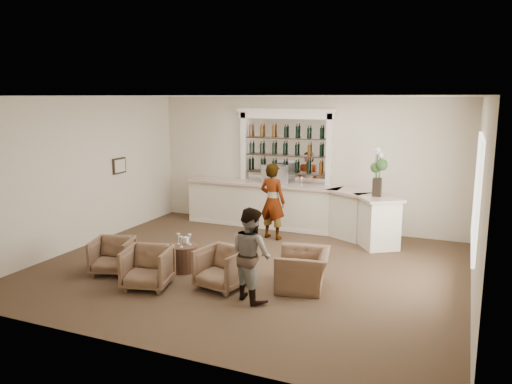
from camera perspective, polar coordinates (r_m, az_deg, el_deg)
ground at (r=9.88m, az=-0.77°, el=-8.62°), size 8.00×8.00×0.00m
room_shell at (r=9.96m, az=1.71°, el=5.35°), size 8.04×7.02×3.32m
bar_counter at (r=12.47m, az=4.10°, el=-1.79°), size 5.72×1.80×1.14m
back_bar_alcove at (r=12.73m, az=3.35°, el=5.13°), size 2.64×0.25×3.00m
cocktail_table at (r=9.76m, az=-8.28°, el=-7.44°), size 0.56×0.56×0.50m
sommelier at (r=11.64m, az=1.91°, el=-1.06°), size 0.73×0.55×1.79m
guest at (r=8.16m, az=-0.57°, el=-7.10°), size 0.95×0.89×1.55m
armchair_left at (r=9.88m, az=-16.09°, el=-7.00°), size 0.91×0.92×0.67m
armchair_center at (r=9.00m, az=-12.28°, el=-8.42°), size 0.93×0.95×0.72m
armchair_right at (r=8.79m, az=-3.90°, el=-8.67°), size 0.90×0.91×0.71m
armchair_far at (r=8.82m, az=5.41°, el=-8.82°), size 1.07×1.17×0.66m
espresso_machine at (r=12.58m, az=2.15°, el=2.05°), size 0.66×0.62×0.47m
flower_vase at (r=11.19m, az=13.76°, el=2.55°), size 0.28×0.28×1.07m
wine_glass_bar_left at (r=12.34m, az=5.25°, el=1.24°), size 0.07×0.07×0.21m
wine_glass_bar_right at (r=12.13m, az=8.55°, el=1.00°), size 0.07×0.07×0.21m
wine_glass_tbl_a at (r=9.74m, az=-8.85°, el=-5.30°), size 0.07×0.07×0.21m
wine_glass_tbl_b at (r=9.67m, az=-7.58°, el=-5.39°), size 0.07×0.07×0.21m
wine_glass_tbl_c at (r=9.52m, az=-8.54°, el=-5.66°), size 0.07×0.07×0.21m
napkin_holder at (r=9.79m, az=-8.01°, el=-5.47°), size 0.08×0.08×0.12m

